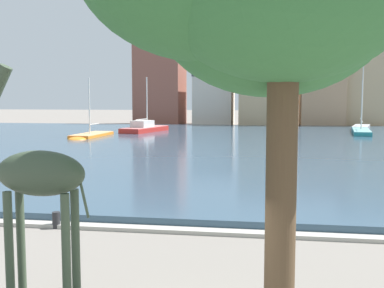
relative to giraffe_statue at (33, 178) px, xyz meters
name	(u,v)px	position (x,y,z in m)	size (l,w,h in m)	color
harbor_water	(248,144)	(2.82, 30.77, -2.29)	(81.39, 50.53, 0.33)	#334C60
quay_edge_coping	(215,232)	(2.82, 5.26, -2.40)	(81.39, 0.50, 0.12)	#ADA89E
giraffe_statue	(33,178)	(0.00, 0.00, 0.00)	(2.76, 0.66, 4.81)	#3D4C38
sailboat_red	(147,129)	(-8.57, 41.87, -1.92)	(4.05, 8.52, 6.22)	red
sailboat_grey	(361,128)	(15.53, 50.30, -2.04)	(3.41, 7.47, 8.62)	#939399
sailboat_teal	(361,132)	(14.05, 42.84, -2.07)	(2.86, 9.34, 5.77)	teal
sailboat_orange	(89,137)	(-12.09, 33.77, -2.12)	(2.19, 7.40, 5.85)	orange
mooring_bollard	(56,220)	(-2.00, 5.11, -2.21)	(0.24, 0.24, 0.50)	#232326
townhouse_tall_gabled	(160,78)	(-11.46, 61.33, 4.44)	(6.83, 7.50, 13.77)	#8E5142
townhouse_end_terrace	(214,98)	(-3.33, 61.43, 1.46)	(5.66, 7.74, 7.81)	beige
townhouse_wide_warehouse	(264,89)	(3.91, 58.85, 2.72)	(6.74, 7.82, 10.33)	tan
townhouse_corner_house	(322,90)	(11.77, 58.40, 2.66)	(5.89, 5.46, 10.20)	tan
townhouse_narrow_midrow	(368,83)	(18.09, 60.40, 3.65)	(7.12, 7.37, 12.20)	tan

